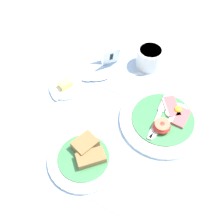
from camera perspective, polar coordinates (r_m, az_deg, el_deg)
ground_plane at (r=0.77m, az=5.93°, el=-6.03°), size 3.00×3.00×0.00m
breakfast_plate at (r=0.81m, az=11.19°, el=-1.61°), size 0.26×0.26×0.04m
bread_plate at (r=0.73m, az=-5.97°, el=-9.65°), size 0.20×0.20×0.04m
sugar_cup at (r=0.94m, az=8.20°, el=11.79°), size 0.09×0.09×0.07m
butter_dish at (r=0.89m, az=-9.99°, el=5.49°), size 0.11×0.11×0.03m
number_card at (r=0.94m, az=-0.47°, el=12.30°), size 0.06×0.05×0.07m
teaspoon_by_saucer at (r=0.90m, az=-5.05°, el=6.93°), size 0.13×0.16×0.01m
teaspoon_near_cup at (r=0.91m, az=-1.28°, el=7.55°), size 0.19×0.07×0.01m
teaspoon_stray at (r=0.86m, az=-12.02°, el=2.77°), size 0.03×0.19×0.01m
fork_on_cloth at (r=0.69m, az=1.39°, el=-20.99°), size 0.12×0.16×0.01m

